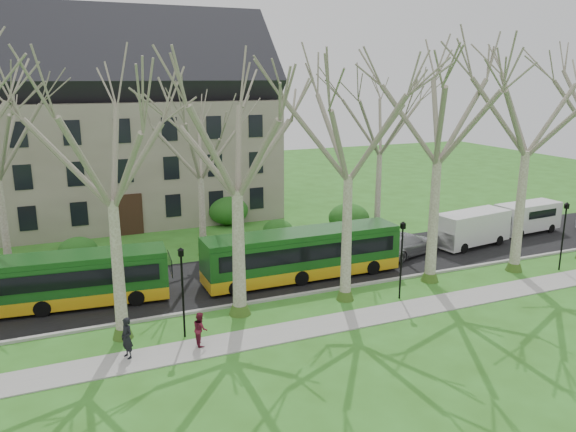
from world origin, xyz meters
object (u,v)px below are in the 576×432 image
Objects in this scene: pedestrian_a at (127,338)px; sedan at (405,244)px; van_a at (472,229)px; bus_lead at (54,281)px; bus_follow at (303,254)px; pedestrian_b at (200,329)px; van_b at (527,218)px.

sedan is at bearing 87.09° from pedestrian_a.
bus_lead is at bearing 172.31° from van_a.
bus_follow is 7.69× the size of pedestrian_b.
van_b is at bearing 6.68° from bus_follow.
bus_lead is 6.30× the size of pedestrian_a.
van_b is (6.35, 1.10, -0.07)m from van_a.
bus_follow reaches higher than pedestrian_a.
pedestrian_a is at bearing -151.23° from bus_follow.
sedan is 0.95× the size of van_a.
pedestrian_b is at bearing -169.34° from van_a.
van_b is at bearing 1.67° from van_a.
sedan is 1.01× the size of van_b.
bus_lead is 7.66m from pedestrian_a.
bus_follow is at bearing 177.04° from van_a.
bus_lead is 2.14× the size of sedan.
pedestrian_b is at bearing 97.94° from sedan.
sedan is at bearing 5.94° from bus_lead.
bus_follow is 12.67m from pedestrian_a.
sedan is 20.76m from pedestrian_a.
van_b is 32.49m from pedestrian_a.
bus_lead reaches higher than sedan.
pedestrian_b is at bearing -167.53° from van_b.
pedestrian_b is (-21.80, -7.41, -0.46)m from van_a.
bus_lead is 2.15× the size of van_b.
bus_follow is 2.11× the size of van_a.
sedan is 2.94× the size of pedestrian_a.
bus_lead is 9.37m from pedestrian_b.
pedestrian_a is at bearing 94.04° from sedan.
bus_follow is (13.84, -1.05, 0.06)m from bus_lead.
bus_follow is 13.98m from van_a.
van_a is at bearing 82.60° from pedestrian_a.
van_a is (27.76, 0.21, -0.20)m from bus_lead.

